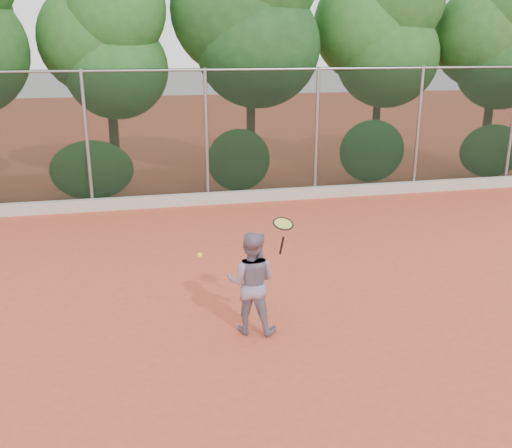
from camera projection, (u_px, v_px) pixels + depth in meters
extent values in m
plane|color=#CB4D30|center=(270.00, 320.00, 8.84)|extent=(80.00, 80.00, 0.00)
cube|color=#BAB6AC|center=(209.00, 198.00, 15.15)|extent=(24.00, 0.20, 0.30)
imported|color=gray|center=(251.00, 282.00, 8.28)|extent=(0.92, 0.83, 1.55)
cube|color=black|center=(207.00, 137.00, 14.83)|extent=(24.00, 0.01, 3.50)
cylinder|color=gray|center=(205.00, 70.00, 14.31)|extent=(24.00, 0.06, 0.06)
cylinder|color=gray|center=(87.00, 141.00, 14.21)|extent=(0.09, 0.09, 3.50)
cylinder|color=gray|center=(207.00, 137.00, 14.83)|extent=(0.09, 0.09, 3.50)
cylinder|color=gray|center=(316.00, 134.00, 15.44)|extent=(0.09, 0.09, 3.50)
cylinder|color=gray|center=(418.00, 130.00, 16.05)|extent=(0.09, 0.09, 3.50)
cylinder|color=gray|center=(512.00, 127.00, 16.67)|extent=(0.09, 0.09, 3.50)
cylinder|color=#45281A|center=(115.00, 147.00, 16.64)|extent=(0.28, 0.28, 2.40)
ellipsoid|color=#215B1F|center=(116.00, 69.00, 15.92)|extent=(2.90, 2.40, 2.80)
ellipsoid|color=#22581E|center=(96.00, 39.00, 15.86)|extent=(3.20, 2.70, 3.10)
ellipsoid|color=#205F21|center=(116.00, 8.00, 15.27)|extent=(2.70, 2.30, 2.90)
cylinder|color=#472D1B|center=(251.00, 134.00, 17.09)|extent=(0.26, 0.26, 3.00)
ellipsoid|color=#245E23|center=(258.00, 46.00, 16.28)|extent=(3.60, 3.00, 3.50)
ellipsoid|color=#296827|center=(239.00, 9.00, 16.15)|extent=(3.90, 3.20, 3.80)
cylinder|color=#422819|center=(375.00, 133.00, 18.16)|extent=(0.24, 0.24, 2.70)
ellipsoid|color=#20521C|center=(388.00, 56.00, 17.39)|extent=(3.20, 2.70, 3.10)
ellipsoid|color=#225E20|center=(370.00, 25.00, 17.30)|extent=(3.50, 2.90, 3.40)
cylinder|color=#3B2917|center=(486.00, 134.00, 18.58)|extent=(0.28, 0.28, 2.50)
ellipsoid|color=#286426|center=(502.00, 63.00, 17.84)|extent=(3.00, 2.50, 2.90)
ellipsoid|color=#33712B|center=(485.00, 36.00, 17.77)|extent=(3.30, 2.80, 3.20)
ellipsoid|color=#37772D|center=(92.00, 170.00, 15.23)|extent=(2.20, 1.16, 1.60)
ellipsoid|color=#2D5F24|center=(239.00, 160.00, 16.02)|extent=(1.80, 1.04, 1.76)
ellipsoid|color=#2C742E|center=(372.00, 151.00, 16.81)|extent=(2.00, 1.10, 1.84)
ellipsoid|color=#306426|center=(492.00, 151.00, 17.67)|extent=(2.16, 1.12, 1.64)
cylinder|color=black|center=(282.00, 245.00, 8.25)|extent=(0.06, 0.14, 0.30)
torus|color=black|center=(283.00, 224.00, 8.09)|extent=(0.36, 0.35, 0.13)
cylinder|color=#C2DF41|center=(283.00, 224.00, 8.09)|extent=(0.30, 0.29, 0.09)
sphere|color=#E9F437|center=(200.00, 255.00, 7.71)|extent=(0.07, 0.07, 0.07)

